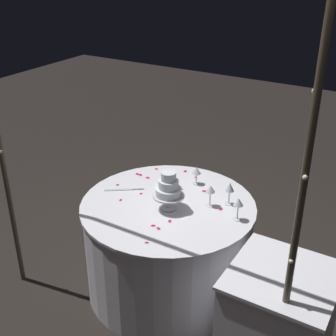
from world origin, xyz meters
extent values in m
plane|color=black|center=(0.00, 0.00, 0.00)|extent=(12.00, 12.00, 0.00)
cylinder|color=#473D2D|center=(-1.02, 0.53, 1.13)|extent=(0.04, 0.04, 2.26)
cylinder|color=#473D2D|center=(1.02, 0.53, 1.13)|extent=(0.04, 0.04, 2.26)
sphere|color=#F9EAB2|center=(-1.00, 0.51, 1.84)|extent=(0.02, 0.02, 0.02)
sphere|color=#F9EAB2|center=(1.02, 0.52, 0.77)|extent=(0.02, 0.02, 0.02)
sphere|color=#F9EAB2|center=(-1.02, 0.54, 1.01)|extent=(0.02, 0.02, 0.02)
sphere|color=#F9EAB2|center=(1.00, 0.54, 1.11)|extent=(0.02, 0.02, 0.02)
sphere|color=#F9EAB2|center=(-1.03, 0.55, 1.46)|extent=(0.02, 0.02, 0.02)
sphere|color=#F9EAB2|center=(-1.02, 0.52, 1.56)|extent=(0.02, 0.02, 0.02)
sphere|color=#F9EAB2|center=(1.03, 0.52, 0.88)|extent=(0.02, 0.02, 0.02)
cylinder|color=white|center=(0.00, 0.00, 0.36)|extent=(1.22, 1.22, 0.71)
cylinder|color=white|center=(0.00, 0.00, 0.72)|extent=(1.24, 1.24, 0.02)
cube|color=white|center=(-0.95, 0.33, 0.36)|extent=(0.57, 0.57, 0.72)
cube|color=white|center=(-0.95, 0.33, 0.73)|extent=(0.59, 0.59, 0.02)
cylinder|color=silver|center=(-0.03, 0.05, 0.74)|extent=(0.11, 0.11, 0.01)
cylinder|color=silver|center=(-0.03, 0.05, 0.79)|extent=(0.02, 0.02, 0.09)
cylinder|color=silver|center=(-0.03, 0.05, 0.84)|extent=(0.22, 0.22, 0.01)
cylinder|color=white|center=(-0.03, 0.05, 0.87)|extent=(0.18, 0.18, 0.05)
cylinder|color=white|center=(-0.03, 0.05, 0.93)|extent=(0.14, 0.14, 0.06)
cylinder|color=white|center=(-0.03, 0.05, 0.99)|extent=(0.10, 0.10, 0.06)
cylinder|color=silver|center=(-0.50, -0.07, 0.74)|extent=(0.06, 0.06, 0.00)
cylinder|color=silver|center=(-0.50, -0.07, 0.79)|extent=(0.01, 0.01, 0.11)
cone|color=silver|center=(-0.50, -0.07, 0.87)|extent=(0.07, 0.07, 0.05)
cylinder|color=silver|center=(-0.37, -0.22, 0.74)|extent=(0.06, 0.06, 0.00)
cylinder|color=silver|center=(-0.37, -0.22, 0.79)|extent=(0.01, 0.01, 0.10)
cone|color=silver|center=(-0.37, -0.22, 0.87)|extent=(0.06, 0.06, 0.07)
cylinder|color=silver|center=(-0.26, -0.13, 0.74)|extent=(0.06, 0.06, 0.00)
cylinder|color=silver|center=(-0.26, -0.13, 0.79)|extent=(0.01, 0.01, 0.11)
cone|color=silver|center=(-0.26, -0.13, 0.87)|extent=(0.07, 0.07, 0.05)
cylinder|color=silver|center=(-0.03, -0.37, 0.74)|extent=(0.06, 0.06, 0.00)
cylinder|color=silver|center=(-0.03, -0.37, 0.78)|extent=(0.01, 0.01, 0.08)
cone|color=silver|center=(-0.03, -0.37, 0.85)|extent=(0.07, 0.07, 0.05)
cube|color=silver|center=(0.42, 0.02, 0.74)|extent=(0.19, 0.15, 0.01)
cube|color=white|center=(0.30, -0.06, 0.74)|extent=(0.09, 0.07, 0.01)
ellipsoid|color=#C61951|center=(0.09, -0.23, 0.74)|extent=(0.03, 0.04, 0.00)
ellipsoid|color=#C61951|center=(0.34, -0.26, 0.74)|extent=(0.04, 0.03, 0.00)
ellipsoid|color=#C61951|center=(0.47, -0.04, 0.74)|extent=(0.03, 0.03, 0.00)
ellipsoid|color=#C61951|center=(0.37, -0.42, 0.74)|extent=(0.03, 0.02, 0.00)
ellipsoid|color=#C61951|center=(-0.13, 0.47, 0.74)|extent=(0.03, 0.03, 0.00)
ellipsoid|color=#C61951|center=(-0.14, -0.29, 0.74)|extent=(0.05, 0.04, 0.00)
ellipsoid|color=#C61951|center=(0.02, -0.46, 0.74)|extent=(0.03, 0.03, 0.00)
ellipsoid|color=#C61951|center=(0.06, -0.22, 0.74)|extent=(0.02, 0.03, 0.00)
ellipsoid|color=#C61951|center=(0.45, -0.27, 0.74)|extent=(0.04, 0.04, 0.00)
ellipsoid|color=#C61951|center=(0.24, -0.02, 0.74)|extent=(0.02, 0.03, 0.00)
ellipsoid|color=#C61951|center=(-0.11, 0.30, 0.74)|extent=(0.04, 0.03, 0.00)
ellipsoid|color=#C61951|center=(0.05, -0.05, 0.74)|extent=(0.05, 0.04, 0.00)
ellipsoid|color=#C61951|center=(-0.06, 0.29, 0.74)|extent=(0.04, 0.04, 0.00)
ellipsoid|color=#C61951|center=(0.14, -0.51, 0.74)|extent=(0.03, 0.04, 0.00)
ellipsoid|color=#C61951|center=(-0.35, -0.12, 0.74)|extent=(0.03, 0.04, 0.00)
ellipsoid|color=#C61951|center=(-0.13, 0.19, 0.74)|extent=(0.03, 0.04, 0.00)
ellipsoid|color=#C61951|center=(0.32, 0.13, 0.74)|extent=(0.03, 0.03, 0.00)
ellipsoid|color=#C61951|center=(0.02, -0.23, 0.74)|extent=(0.03, 0.03, 0.00)
ellipsoid|color=#C61951|center=(0.42, -0.27, 0.74)|extent=(0.05, 0.04, 0.00)
camera|label=1|loc=(-1.41, 2.34, 2.37)|focal=48.19mm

